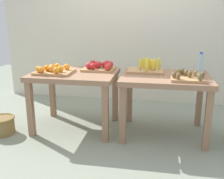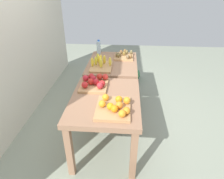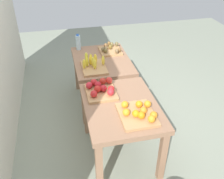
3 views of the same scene
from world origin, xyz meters
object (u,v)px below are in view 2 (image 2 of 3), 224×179
object	(u,v)px
display_table_left	(105,106)
banana_crate	(101,64)
orange_bin	(115,107)
kiwi_bin	(124,56)
apple_bin	(95,82)
watermelon_pile	(128,73)
water_bottle	(99,47)
display_table_right	(113,68)

from	to	relation	value
display_table_left	banana_crate	bearing A→B (deg)	10.38
orange_bin	kiwi_bin	size ratio (longest dim) A/B	1.20
display_table_left	apple_bin	size ratio (longest dim) A/B	2.60
apple_bin	watermelon_pile	xyz separation A→B (m)	(1.77, -0.44, -0.66)
orange_bin	banana_crate	distance (m)	1.15
watermelon_pile	display_table_left	bearing A→B (deg)	172.38
water_bottle	watermelon_pile	distance (m)	1.06
kiwi_bin	watermelon_pile	distance (m)	0.97
display_table_right	kiwi_bin	bearing A→B (deg)	-37.49
banana_crate	water_bottle	xyz separation A→B (m)	(0.65, 0.12, 0.07)
water_bottle	orange_bin	bearing A→B (deg)	-166.94
display_table_right	watermelon_pile	distance (m)	1.10
display_table_right	kiwi_bin	distance (m)	0.33
display_table_right	banana_crate	xyz separation A→B (m)	(-0.23, 0.16, 0.16)
banana_crate	kiwi_bin	xyz separation A→B (m)	(0.46, -0.34, -0.01)
orange_bin	apple_bin	world-z (taller)	apple_bin
display_table_left	kiwi_bin	size ratio (longest dim) A/B	2.83
apple_bin	banana_crate	distance (m)	0.60
watermelon_pile	apple_bin	bearing A→B (deg)	165.92
orange_bin	kiwi_bin	world-z (taller)	orange_bin
apple_bin	kiwi_bin	world-z (taller)	apple_bin
display_table_right	water_bottle	bearing A→B (deg)	34.22
apple_bin	banana_crate	world-z (taller)	banana_crate
orange_bin	banana_crate	xyz separation A→B (m)	(1.11, 0.29, 0.01)
display_table_right	orange_bin	bearing A→B (deg)	-174.77
display_table_left	banana_crate	size ratio (longest dim) A/B	2.36
orange_bin	water_bottle	xyz separation A→B (m)	(1.77, 0.41, 0.08)
display_table_right	watermelon_pile	world-z (taller)	display_table_right
banana_crate	watermelon_pile	size ratio (longest dim) A/B	0.69
orange_bin	kiwi_bin	distance (m)	1.58
banana_crate	water_bottle	bearing A→B (deg)	10.76
water_bottle	display_table_left	bearing A→B (deg)	-169.46
kiwi_bin	water_bottle	bearing A→B (deg)	68.07
display_table_right	orange_bin	size ratio (longest dim) A/B	2.36
banana_crate	display_table_right	bearing A→B (deg)	-35.29
watermelon_pile	banana_crate	bearing A→B (deg)	159.45
display_table_right	apple_bin	size ratio (longest dim) A/B	2.60
orange_bin	water_bottle	distance (m)	1.82
display_table_left	apple_bin	xyz separation A→B (m)	(0.29, 0.17, 0.15)
water_bottle	display_table_right	bearing A→B (deg)	-145.78
display_table_left	kiwi_bin	world-z (taller)	kiwi_bin
banana_crate	water_bottle	world-z (taller)	water_bottle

